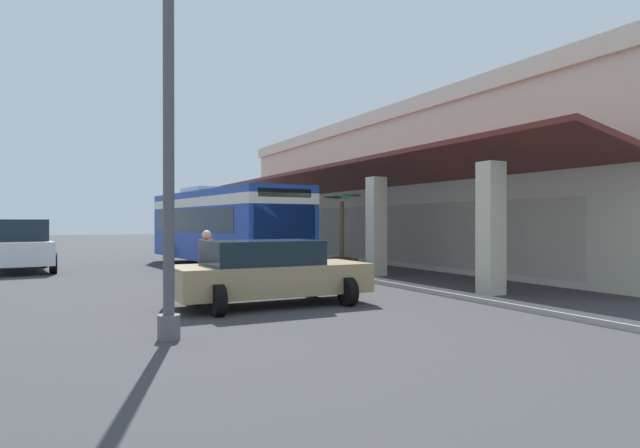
{
  "coord_description": "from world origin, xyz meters",
  "views": [
    {
      "loc": [
        24.91,
        -6.54,
        1.9
      ],
      "look_at": [
        4.44,
        3.58,
        1.79
      ],
      "focal_mm": 31.2,
      "sensor_mm": 36.0,
      "label": 1
    }
  ],
  "objects_px": {
    "pedestrian": "(207,260)",
    "parked_suv_white": "(20,245)",
    "parked_sedan_tan": "(268,272)",
    "potted_palm": "(342,254)",
    "transit_bus": "(222,223)",
    "lot_light_pole": "(169,108)"
  },
  "relations": [
    {
      "from": "pedestrian",
      "to": "parked_sedan_tan",
      "type": "bearing_deg",
      "value": 28.95
    },
    {
      "from": "transit_bus",
      "to": "pedestrian",
      "type": "bearing_deg",
      "value": -18.54
    },
    {
      "from": "parked_sedan_tan",
      "to": "potted_palm",
      "type": "distance_m",
      "value": 8.97
    },
    {
      "from": "pedestrian",
      "to": "parked_suv_white",
      "type": "bearing_deg",
      "value": -156.96
    },
    {
      "from": "parked_sedan_tan",
      "to": "lot_light_pole",
      "type": "relative_size",
      "value": 0.64
    },
    {
      "from": "parked_suv_white",
      "to": "lot_light_pole",
      "type": "height_order",
      "value": "lot_light_pole"
    },
    {
      "from": "parked_sedan_tan",
      "to": "potted_palm",
      "type": "bearing_deg",
      "value": 140.77
    },
    {
      "from": "pedestrian",
      "to": "lot_light_pole",
      "type": "relative_size",
      "value": 0.24
    },
    {
      "from": "parked_suv_white",
      "to": "potted_palm",
      "type": "distance_m",
      "value": 12.25
    },
    {
      "from": "transit_bus",
      "to": "parked_sedan_tan",
      "type": "height_order",
      "value": "transit_bus"
    },
    {
      "from": "potted_palm",
      "to": "lot_light_pole",
      "type": "xyz_separation_m",
      "value": [
        9.65,
        -8.41,
        3.07
      ]
    },
    {
      "from": "potted_palm",
      "to": "pedestrian",
      "type": "bearing_deg",
      "value": -51.83
    },
    {
      "from": "transit_bus",
      "to": "parked_suv_white",
      "type": "bearing_deg",
      "value": -104.27
    },
    {
      "from": "parked_suv_white",
      "to": "potted_palm",
      "type": "bearing_deg",
      "value": 64.69
    },
    {
      "from": "parked_suv_white",
      "to": "potted_palm",
      "type": "height_order",
      "value": "potted_palm"
    },
    {
      "from": "parked_sedan_tan",
      "to": "parked_suv_white",
      "type": "distance_m",
      "value": 13.33
    },
    {
      "from": "parked_suv_white",
      "to": "pedestrian",
      "type": "xyz_separation_m",
      "value": [
        10.45,
        4.44,
        -0.07
      ]
    },
    {
      "from": "pedestrian",
      "to": "lot_light_pole",
      "type": "height_order",
      "value": "lot_light_pole"
    },
    {
      "from": "transit_bus",
      "to": "lot_light_pole",
      "type": "height_order",
      "value": "lot_light_pole"
    },
    {
      "from": "potted_palm",
      "to": "lot_light_pole",
      "type": "relative_size",
      "value": 0.43
    },
    {
      "from": "lot_light_pole",
      "to": "transit_bus",
      "type": "bearing_deg",
      "value": 160.29
    },
    {
      "from": "parked_sedan_tan",
      "to": "parked_suv_white",
      "type": "xyz_separation_m",
      "value": [
        -12.18,
        -5.4,
        0.27
      ]
    }
  ]
}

